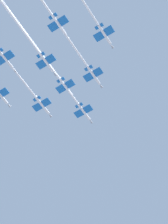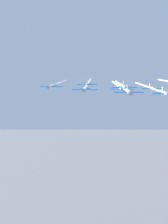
# 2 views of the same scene
# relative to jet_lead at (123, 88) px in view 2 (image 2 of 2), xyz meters

# --- Properties ---
(jet_lead) EXTENTS (24.54, 68.01, 2.73)m
(jet_lead) POSITION_rel_jet_lead_xyz_m (0.00, 0.00, 0.00)
(jet_lead) COLOR white
(jet_port_inner) EXTENTS (23.17, 63.70, 2.73)m
(jet_port_inner) POSITION_rel_jet_lead_xyz_m (17.83, 7.61, -1.47)
(jet_port_inner) COLOR white
(jet_starboard_inner) EXTENTS (27.76, 78.07, 2.73)m
(jet_starboard_inner) POSITION_rel_jet_lead_xyz_m (-8.07, 22.99, -0.12)
(jet_starboard_inner) COLOR white
(jet_port_outer) EXTENTS (22.36, 61.18, 2.73)m
(jet_port_outer) POSITION_rel_jet_lead_xyz_m (3.94, 12.36, 0.57)
(jet_port_outer) COLOR white
(jet_center_rear) EXTENTS (25.65, 71.48, 2.73)m
(jet_center_rear) POSITION_rel_jet_lead_xyz_m (-18.55, 38.44, 0.12)
(jet_center_rear) COLOR white
(jet_port_trail) EXTENTS (29.42, 83.30, 2.73)m
(jet_port_trail) POSITION_rel_jet_lead_xyz_m (12.03, 37.71, -0.99)
(jet_port_trail) COLOR white
(jet_starboard_trail) EXTENTS (23.31, 64.14, 2.73)m
(jet_starboard_trail) POSITION_rel_jet_lead_xyz_m (26.82, 35.77, -1.49)
(jet_starboard_trail) COLOR white
(jet_tail_end) EXTENTS (28.59, 80.68, 2.73)m
(jet_tail_end) POSITION_rel_jet_lead_xyz_m (1.23, 52.15, 0.24)
(jet_tail_end) COLOR white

